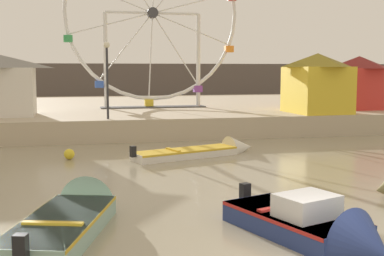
% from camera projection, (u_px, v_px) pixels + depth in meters
% --- Properties ---
extents(quay_promenade, '(110.00, 23.40, 1.17)m').
position_uv_depth(quay_promenade, '(148.00, 112.00, 37.28)').
color(quay_promenade, '#B7A88E').
rests_on(quay_promenade, ground_plane).
extents(distant_town_skyline, '(140.00, 3.00, 4.40)m').
position_uv_depth(distant_town_skyline, '(121.00, 82.00, 61.00)').
color(distant_town_skyline, '#564C47').
rests_on(distant_town_skyline, ground_plane).
extents(motorboat_white_red_stripe, '(5.97, 3.03, 1.13)m').
position_uv_depth(motorboat_white_red_stripe, '(208.00, 151.00, 21.92)').
color(motorboat_white_red_stripe, silver).
rests_on(motorboat_white_red_stripe, ground_plane).
extents(motorboat_seafoam, '(2.93, 5.35, 1.46)m').
position_uv_depth(motorboat_seafoam, '(75.00, 214.00, 12.15)').
color(motorboat_seafoam, '#93BCAD').
rests_on(motorboat_seafoam, ground_plane).
extents(motorboat_navy_blue, '(2.86, 4.49, 1.49)m').
position_uv_depth(motorboat_navy_blue, '(319.00, 229.00, 10.77)').
color(motorboat_navy_blue, navy).
rests_on(motorboat_navy_blue, ground_plane).
extents(ferris_wheel_white_frame, '(11.49, 1.20, 11.97)m').
position_uv_depth(ferris_wheel_white_frame, '(153.00, 16.00, 32.97)').
color(ferris_wheel_white_frame, silver).
rests_on(ferris_wheel_white_frame, quay_promenade).
extents(carnival_booth_red_striped, '(3.57, 3.85, 3.40)m').
position_uv_depth(carnival_booth_red_striped, '(359.00, 81.00, 32.55)').
color(carnival_booth_red_striped, red).
rests_on(carnival_booth_red_striped, quay_promenade).
extents(carnival_booth_yellow_awning, '(3.47, 4.01, 3.48)m').
position_uv_depth(carnival_booth_yellow_awning, '(317.00, 82.00, 29.43)').
color(carnival_booth_yellow_awning, yellow).
rests_on(carnival_booth_yellow_awning, quay_promenade).
extents(promenade_lamp_near, '(0.32, 0.32, 3.94)m').
position_uv_depth(promenade_lamp_near, '(107.00, 69.00, 25.60)').
color(promenade_lamp_near, '#2D2D33').
rests_on(promenade_lamp_near, quay_promenade).
extents(mooring_buoy_orange, '(0.44, 0.44, 0.44)m').
position_uv_depth(mooring_buoy_orange, '(69.00, 154.00, 20.83)').
color(mooring_buoy_orange, yellow).
rests_on(mooring_buoy_orange, ground_plane).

